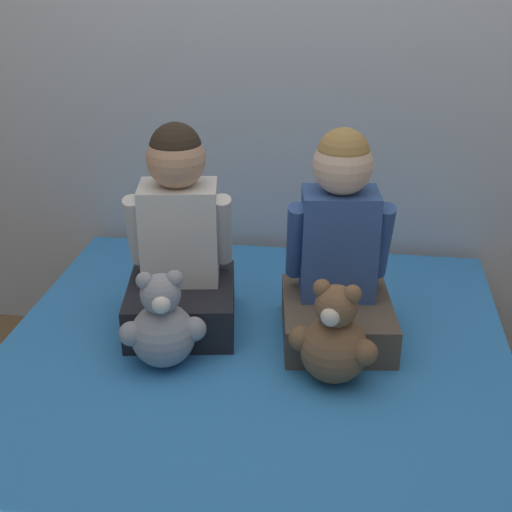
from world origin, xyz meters
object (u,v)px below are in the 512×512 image
(child_on_right, at_px, (339,255))
(teddy_bear_held_by_right_child, at_px, (334,340))
(teddy_bear_held_by_left_child, at_px, (163,326))
(child_on_left, at_px, (180,246))
(bed, at_px, (244,447))

(child_on_right, xyz_separation_m, teddy_bear_held_by_right_child, (0.00, -0.27, -0.13))
(teddy_bear_held_by_left_child, bearing_deg, child_on_right, 11.24)
(teddy_bear_held_by_right_child, bearing_deg, child_on_left, 166.89)
(child_on_right, bearing_deg, bed, -133.69)
(bed, height_order, teddy_bear_held_by_right_child, teddy_bear_held_by_right_child)
(teddy_bear_held_by_left_child, height_order, teddy_bear_held_by_right_child, teddy_bear_held_by_right_child)
(teddy_bear_held_by_right_child, bearing_deg, child_on_right, 105.86)
(child_on_right, bearing_deg, child_on_left, 172.70)
(teddy_bear_held_by_left_child, xyz_separation_m, teddy_bear_held_by_right_child, (0.49, -0.01, 0.00))
(child_on_left, bearing_deg, teddy_bear_held_by_left_child, -98.13)
(child_on_right, relative_size, teddy_bear_held_by_left_child, 2.17)
(bed, bearing_deg, teddy_bear_held_by_left_child, 163.61)
(bed, bearing_deg, child_on_left, 127.49)
(bed, distance_m, child_on_right, 0.63)
(bed, distance_m, teddy_bear_held_by_right_child, 0.43)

